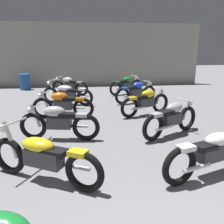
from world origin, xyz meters
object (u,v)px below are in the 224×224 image
object	(u,v)px
motorcycle_left_row_5	(69,85)
motorcycle_right_row_3	(146,102)
motorcycle_right_row_4	(136,92)
motorcycle_left_row_3	(63,104)
motorcycle_left_row_1	(43,157)
motorcycle_right_row_2	(172,118)
motorcycle_right_row_5	(126,85)
oil_drum	(25,82)
motorcycle_right_row_1	(214,151)
motorcycle_left_row_2	(59,122)
motorcycle_left_row_4	(67,93)

from	to	relation	value
motorcycle_left_row_5	motorcycle_right_row_3	size ratio (longest dim) A/B	0.96
motorcycle_left_row_5	motorcycle_right_row_4	world-z (taller)	same
motorcycle_left_row_3	motorcycle_right_row_4	distance (m)	3.44
motorcycle_left_row_1	motorcycle_right_row_2	bearing A→B (deg)	32.40
motorcycle_left_row_1	motorcycle_left_row_3	world-z (taller)	motorcycle_left_row_1
motorcycle_right_row_4	motorcycle_right_row_5	world-z (taller)	same
motorcycle_left_row_3	oil_drum	world-z (taller)	motorcycle_left_row_3
motorcycle_right_row_1	motorcycle_right_row_5	world-z (taller)	motorcycle_right_row_1
motorcycle_left_row_5	motorcycle_left_row_2	bearing A→B (deg)	-90.12
motorcycle_left_row_1	motorcycle_right_row_4	distance (m)	6.39
motorcycle_left_row_5	motorcycle_right_row_5	distance (m)	2.75
motorcycle_left_row_3	motorcycle_right_row_4	size ratio (longest dim) A/B	1.04
motorcycle_left_row_1	motorcycle_left_row_4	bearing A→B (deg)	89.04
motorcycle_left_row_3	motorcycle_right_row_5	world-z (taller)	same
motorcycle_right_row_5	motorcycle_left_row_4	bearing A→B (deg)	-145.07
motorcycle_left_row_2	oil_drum	world-z (taller)	motorcycle_left_row_2
motorcycle_left_row_4	motorcycle_right_row_2	distance (m)	4.79
motorcycle_right_row_2	motorcycle_right_row_5	xyz separation A→B (m)	(-0.06, 5.80, 0.00)
motorcycle_right_row_1	motorcycle_right_row_2	size ratio (longest dim) A/B	1.18
motorcycle_right_row_1	oil_drum	bearing A→B (deg)	118.26
motorcycle_left_row_2	motorcycle_right_row_2	world-z (taller)	same
motorcycle_left_row_1	motorcycle_left_row_3	distance (m)	3.76
motorcycle_left_row_3	motorcycle_left_row_4	world-z (taller)	motorcycle_left_row_4
motorcycle_left_row_1	motorcycle_right_row_5	size ratio (longest dim) A/B	1.08
motorcycle_right_row_2	motorcycle_right_row_4	size ratio (longest dim) A/B	0.95
motorcycle_left_row_4	oil_drum	world-z (taller)	motorcycle_left_row_4
motorcycle_left_row_5	motorcycle_right_row_4	size ratio (longest dim) A/B	0.94
motorcycle_left_row_3	motorcycle_left_row_5	distance (m)	4.04
motorcycle_right_row_1	motorcycle_left_row_3	bearing A→B (deg)	126.05
motorcycle_left_row_2	motorcycle_right_row_1	distance (m)	3.47
oil_drum	motorcycle_right_row_1	bearing A→B (deg)	-61.74
motorcycle_right_row_5	motorcycle_left_row_5	bearing A→B (deg)	176.90
motorcycle_left_row_2	motorcycle_left_row_4	bearing A→B (deg)	89.97
motorcycle_left_row_4	motorcycle_right_row_3	distance (m)	3.30
motorcycle_right_row_3	motorcycle_right_row_1	bearing A→B (deg)	-88.18
motorcycle_left_row_3	motorcycle_left_row_5	size ratio (longest dim) A/B	1.11
motorcycle_left_row_4	motorcycle_right_row_2	bearing A→B (deg)	-54.08
motorcycle_left_row_4	motorcycle_right_row_5	distance (m)	3.36
motorcycle_right_row_5	oil_drum	bearing A→B (deg)	159.14
motorcycle_left_row_2	oil_drum	size ratio (longest dim) A/B	2.30
motorcycle_left_row_1	motorcycle_right_row_1	distance (m)	2.91
motorcycle_left_row_5	motorcycle_right_row_1	distance (m)	8.43
motorcycle_left_row_3	oil_drum	bearing A→B (deg)	112.34
motorcycle_left_row_4	motorcycle_right_row_2	world-z (taller)	motorcycle_left_row_4
motorcycle_right_row_1	motorcycle_right_row_3	bearing A→B (deg)	91.82
motorcycle_right_row_1	motorcycle_left_row_1	bearing A→B (deg)	177.00
motorcycle_left_row_2	motorcycle_right_row_4	world-z (taller)	same
motorcycle_left_row_5	oil_drum	world-z (taller)	motorcycle_left_row_5
oil_drum	motorcycle_left_row_3	bearing A→B (deg)	-67.66
motorcycle_left_row_1	motorcycle_left_row_4	distance (m)	5.73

